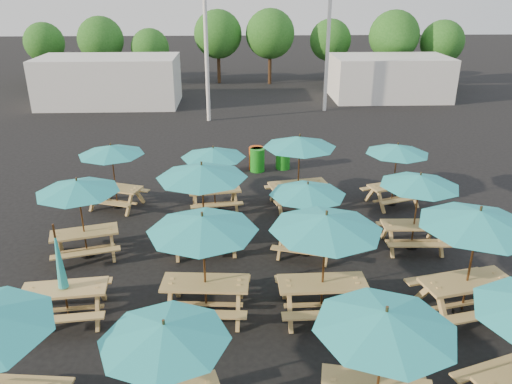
{
  "coord_description": "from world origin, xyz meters",
  "views": [
    {
      "loc": [
        -0.54,
        -11.95,
        6.77
      ],
      "look_at": [
        0.0,
        1.5,
        1.1
      ],
      "focal_mm": 35.0,
      "sensor_mm": 36.0,
      "label": 1
    }
  ],
  "objects_px": {
    "picnic_unit_4": "(165,337)",
    "picnic_unit_1": "(63,281)",
    "waste_bin_2": "(256,158)",
    "picnic_unit_7": "(213,156)",
    "picnic_unit_2": "(78,190)",
    "picnic_unit_14": "(420,184)",
    "waste_bin_3": "(283,158)",
    "picnic_unit_3": "(111,153)",
    "waste_bin_1": "(257,160)",
    "picnic_unit_13": "(478,224)",
    "picnic_unit_6": "(202,176)",
    "picnic_unit_9": "(326,227)",
    "picnic_unit_8": "(385,326)",
    "waste_bin_0": "(220,162)",
    "picnic_unit_10": "(308,193)",
    "picnic_unit_15": "(397,152)",
    "picnic_unit_11": "(300,145)",
    "picnic_unit_5": "(203,228)"
  },
  "relations": [
    {
      "from": "picnic_unit_4",
      "to": "picnic_unit_1",
      "type": "bearing_deg",
      "value": 114.52
    },
    {
      "from": "waste_bin_2",
      "to": "picnic_unit_7",
      "type": "bearing_deg",
      "value": -111.75
    },
    {
      "from": "picnic_unit_2",
      "to": "picnic_unit_14",
      "type": "bearing_deg",
      "value": -14.75
    },
    {
      "from": "picnic_unit_4",
      "to": "waste_bin_2",
      "type": "bearing_deg",
      "value": 65.18
    },
    {
      "from": "picnic_unit_4",
      "to": "waste_bin_3",
      "type": "bearing_deg",
      "value": 60.5
    },
    {
      "from": "picnic_unit_3",
      "to": "waste_bin_1",
      "type": "xyz_separation_m",
      "value": [
        4.7,
        3.2,
        -1.4
      ]
    },
    {
      "from": "picnic_unit_13",
      "to": "waste_bin_1",
      "type": "bearing_deg",
      "value": 101.6
    },
    {
      "from": "picnic_unit_6",
      "to": "picnic_unit_9",
      "type": "height_order",
      "value": "picnic_unit_6"
    },
    {
      "from": "picnic_unit_8",
      "to": "waste_bin_0",
      "type": "xyz_separation_m",
      "value": [
        -2.85,
        12.0,
        -1.55
      ]
    },
    {
      "from": "picnic_unit_1",
      "to": "picnic_unit_10",
      "type": "relative_size",
      "value": 0.91
    },
    {
      "from": "waste_bin_0",
      "to": "picnic_unit_14",
      "type": "bearing_deg",
      "value": -48.36
    },
    {
      "from": "picnic_unit_1",
      "to": "picnic_unit_6",
      "type": "relative_size",
      "value": 0.87
    },
    {
      "from": "picnic_unit_15",
      "to": "waste_bin_1",
      "type": "bearing_deg",
      "value": 124.53
    },
    {
      "from": "picnic_unit_2",
      "to": "waste_bin_1",
      "type": "distance_m",
      "value": 8.11
    },
    {
      "from": "picnic_unit_10",
      "to": "picnic_unit_11",
      "type": "height_order",
      "value": "picnic_unit_11"
    },
    {
      "from": "picnic_unit_1",
      "to": "waste_bin_2",
      "type": "xyz_separation_m",
      "value": [
        4.48,
        9.24,
        -0.49
      ]
    },
    {
      "from": "picnic_unit_7",
      "to": "waste_bin_0",
      "type": "distance_m",
      "value": 3.62
    },
    {
      "from": "picnic_unit_10",
      "to": "picnic_unit_4",
      "type": "bearing_deg",
      "value": -100.13
    },
    {
      "from": "waste_bin_2",
      "to": "waste_bin_1",
      "type": "bearing_deg",
      "value": -80.9
    },
    {
      "from": "waste_bin_1",
      "to": "picnic_unit_10",
      "type": "bearing_deg",
      "value": -81.07
    },
    {
      "from": "picnic_unit_10",
      "to": "picnic_unit_15",
      "type": "bearing_deg",
      "value": 61.29
    },
    {
      "from": "waste_bin_3",
      "to": "picnic_unit_15",
      "type": "bearing_deg",
      "value": -47.44
    },
    {
      "from": "picnic_unit_3",
      "to": "picnic_unit_11",
      "type": "relative_size",
      "value": 0.97
    },
    {
      "from": "picnic_unit_10",
      "to": "waste_bin_3",
      "type": "xyz_separation_m",
      "value": [
        -0.0,
        6.72,
        -1.34
      ]
    },
    {
      "from": "picnic_unit_4",
      "to": "picnic_unit_5",
      "type": "height_order",
      "value": "picnic_unit_5"
    },
    {
      "from": "picnic_unit_5",
      "to": "waste_bin_3",
      "type": "bearing_deg",
      "value": 79.02
    },
    {
      "from": "picnic_unit_3",
      "to": "picnic_unit_15",
      "type": "relative_size",
      "value": 1.03
    },
    {
      "from": "picnic_unit_7",
      "to": "picnic_unit_8",
      "type": "bearing_deg",
      "value": -80.03
    },
    {
      "from": "picnic_unit_11",
      "to": "waste_bin_0",
      "type": "height_order",
      "value": "picnic_unit_11"
    },
    {
      "from": "picnic_unit_7",
      "to": "waste_bin_0",
      "type": "xyz_separation_m",
      "value": [
        0.07,
        3.35,
        -1.37
      ]
    },
    {
      "from": "picnic_unit_1",
      "to": "picnic_unit_3",
      "type": "height_order",
      "value": "picnic_unit_1"
    },
    {
      "from": "picnic_unit_1",
      "to": "waste_bin_0",
      "type": "bearing_deg",
      "value": 64.81
    },
    {
      "from": "picnic_unit_3",
      "to": "picnic_unit_8",
      "type": "height_order",
      "value": "picnic_unit_8"
    },
    {
      "from": "picnic_unit_2",
      "to": "picnic_unit_13",
      "type": "height_order",
      "value": "picnic_unit_13"
    },
    {
      "from": "picnic_unit_13",
      "to": "picnic_unit_10",
      "type": "bearing_deg",
      "value": 126.14
    },
    {
      "from": "picnic_unit_8",
      "to": "picnic_unit_10",
      "type": "relative_size",
      "value": 1.05
    },
    {
      "from": "picnic_unit_1",
      "to": "picnic_unit_8",
      "type": "height_order",
      "value": "picnic_unit_8"
    },
    {
      "from": "picnic_unit_2",
      "to": "picnic_unit_11",
      "type": "distance_m",
      "value": 6.72
    },
    {
      "from": "picnic_unit_11",
      "to": "picnic_unit_10",
      "type": "bearing_deg",
      "value": -103.75
    },
    {
      "from": "picnic_unit_8",
      "to": "waste_bin_0",
      "type": "relative_size",
      "value": 2.92
    },
    {
      "from": "picnic_unit_10",
      "to": "picnic_unit_11",
      "type": "bearing_deg",
      "value": 104.57
    },
    {
      "from": "waste_bin_0",
      "to": "picnic_unit_9",
      "type": "bearing_deg",
      "value": -74.68
    },
    {
      "from": "picnic_unit_14",
      "to": "waste_bin_1",
      "type": "distance_m",
      "value": 7.55
    },
    {
      "from": "picnic_unit_2",
      "to": "picnic_unit_15",
      "type": "height_order",
      "value": "picnic_unit_2"
    },
    {
      "from": "picnic_unit_5",
      "to": "picnic_unit_3",
      "type": "bearing_deg",
      "value": 123.2
    },
    {
      "from": "picnic_unit_8",
      "to": "picnic_unit_7",
      "type": "bearing_deg",
      "value": 120.37
    },
    {
      "from": "picnic_unit_7",
      "to": "picnic_unit_15",
      "type": "distance_m",
      "value": 5.81
    },
    {
      "from": "picnic_unit_7",
      "to": "waste_bin_2",
      "type": "distance_m",
      "value": 4.21
    },
    {
      "from": "waste_bin_3",
      "to": "waste_bin_1",
      "type": "bearing_deg",
      "value": -166.35
    },
    {
      "from": "picnic_unit_11",
      "to": "waste_bin_3",
      "type": "xyz_separation_m",
      "value": [
        -0.16,
        3.6,
        -1.63
      ]
    }
  ]
}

